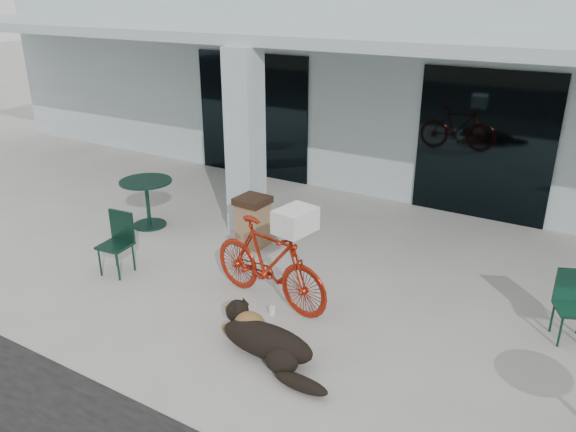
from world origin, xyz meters
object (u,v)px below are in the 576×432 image
Objects in this scene: dog at (267,339)px; cafe_chair_far_a at (574,309)px; cafe_table_near at (148,203)px; cafe_chair_near at (115,245)px; bicycle at (269,263)px; trash_receptacle at (253,221)px.

cafe_chair_far_a is at bearing 55.76° from dog.
cafe_chair_near is (0.89, -1.59, 0.04)m from cafe_table_near.
dog is (0.65, -1.05, -0.35)m from bicycle.
bicycle reaches higher than cafe_table_near.
cafe_chair_near is at bearing -60.71° from cafe_table_near.
dog is 3.65m from cafe_chair_far_a.
cafe_chair_far_a reaches higher than dog.
dog is 1.63× the size of trash_receptacle.
cafe_table_near is 1.08× the size of trash_receptacle.
trash_receptacle is (-1.86, 2.45, 0.19)m from dog.
trash_receptacle is at bearing 146.84° from dog.
cafe_chair_far_a is at bearing -63.63° from bicycle.
cafe_table_near is at bearing 170.76° from dog.
trash_receptacle is (1.17, 1.88, -0.05)m from cafe_chair_near.
dog is at bearing -139.03° from bicycle.
cafe_chair_near is at bearing 110.66° from bicycle.
cafe_table_near is at bearing -171.94° from trash_receptacle.
bicycle is 1.86m from trash_receptacle.
dog is 4.48m from cafe_table_near.
bicycle is 3.75m from cafe_chair_far_a.
bicycle is 2.13× the size of cafe_table_near.
bicycle reaches higher than trash_receptacle.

